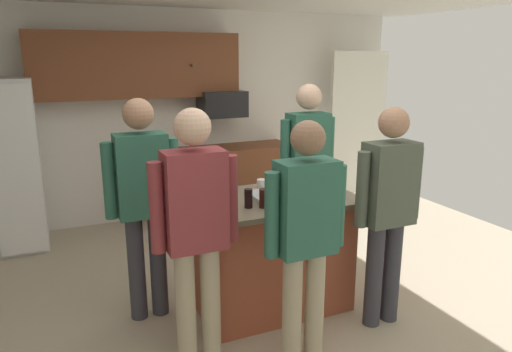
{
  "coord_description": "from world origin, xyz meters",
  "views": [
    {
      "loc": [
        -1.43,
        -3.11,
        2.03
      ],
      "look_at": [
        0.13,
        0.4,
        1.05
      ],
      "focal_mm": 33.12,
      "sensor_mm": 36.0,
      "label": 1
    }
  ],
  "objects_px": {
    "glass_dark_ale": "(216,189)",
    "person_host_foreground": "(196,224)",
    "microwave_over_range": "(222,104)",
    "glass_short_whisky": "(264,198)",
    "person_guest_right": "(305,230)",
    "person_guest_left": "(388,203)",
    "mug_ceramic_white": "(262,185)",
    "serving_tray": "(277,194)",
    "kitchen_island": "(271,252)",
    "mug_blue_stoneware": "(315,187)",
    "glass_stout_tall": "(248,198)",
    "person_elder_center": "(143,195)",
    "glass_pilsner": "(289,196)",
    "person_guest_by_door": "(307,163)"
  },
  "relations": [
    {
      "from": "kitchen_island",
      "to": "glass_dark_ale",
      "type": "relative_size",
      "value": 10.37
    },
    {
      "from": "person_host_foreground",
      "to": "glass_dark_ale",
      "type": "bearing_deg",
      "value": 28.67
    },
    {
      "from": "microwave_over_range",
      "to": "glass_short_whisky",
      "type": "relative_size",
      "value": 3.96
    },
    {
      "from": "person_guest_right",
      "to": "glass_stout_tall",
      "type": "distance_m",
      "value": 0.62
    },
    {
      "from": "person_guest_by_door",
      "to": "person_guest_right",
      "type": "bearing_deg",
      "value": 18.14
    },
    {
      "from": "person_elder_center",
      "to": "microwave_over_range",
      "type": "bearing_deg",
      "value": 71.72
    },
    {
      "from": "mug_ceramic_white",
      "to": "glass_short_whisky",
      "type": "bearing_deg",
      "value": -113.0
    },
    {
      "from": "glass_stout_tall",
      "to": "mug_blue_stoneware",
      "type": "bearing_deg",
      "value": 11.32
    },
    {
      "from": "microwave_over_range",
      "to": "person_guest_left",
      "type": "bearing_deg",
      "value": -85.83
    },
    {
      "from": "microwave_over_range",
      "to": "person_guest_left",
      "type": "xyz_separation_m",
      "value": [
        0.22,
        -2.97,
        -0.48
      ]
    },
    {
      "from": "microwave_over_range",
      "to": "person_guest_right",
      "type": "bearing_deg",
      "value": -100.64
    },
    {
      "from": "person_elder_center",
      "to": "person_guest_right",
      "type": "bearing_deg",
      "value": -35.92
    },
    {
      "from": "serving_tray",
      "to": "glass_short_whisky",
      "type": "bearing_deg",
      "value": -135.61
    },
    {
      "from": "kitchen_island",
      "to": "mug_blue_stoneware",
      "type": "distance_m",
      "value": 0.64
    },
    {
      "from": "person_guest_by_door",
      "to": "mug_ceramic_white",
      "type": "height_order",
      "value": "person_guest_by_door"
    },
    {
      "from": "person_guest_left",
      "to": "glass_pilsner",
      "type": "relative_size",
      "value": 12.86
    },
    {
      "from": "person_guest_right",
      "to": "person_guest_left",
      "type": "distance_m",
      "value": 0.83
    },
    {
      "from": "glass_dark_ale",
      "to": "person_host_foreground",
      "type": "bearing_deg",
      "value": -118.39
    },
    {
      "from": "kitchen_island",
      "to": "serving_tray",
      "type": "xyz_separation_m",
      "value": [
        0.05,
        -0.01,
        0.49
      ]
    },
    {
      "from": "person_guest_by_door",
      "to": "person_elder_center",
      "type": "distance_m",
      "value": 1.65
    },
    {
      "from": "person_guest_right",
      "to": "person_guest_left",
      "type": "bearing_deg",
      "value": -66.95
    },
    {
      "from": "person_guest_by_door",
      "to": "serving_tray",
      "type": "distance_m",
      "value": 0.86
    },
    {
      "from": "microwave_over_range",
      "to": "person_guest_right",
      "type": "xyz_separation_m",
      "value": [
        -0.59,
        -3.16,
        -0.5
      ]
    },
    {
      "from": "glass_stout_tall",
      "to": "person_elder_center",
      "type": "bearing_deg",
      "value": 148.11
    },
    {
      "from": "mug_ceramic_white",
      "to": "person_guest_left",
      "type": "bearing_deg",
      "value": -48.76
    },
    {
      "from": "mug_ceramic_white",
      "to": "person_guest_by_door",
      "type": "bearing_deg",
      "value": 31.02
    },
    {
      "from": "serving_tray",
      "to": "microwave_over_range",
      "type": "bearing_deg",
      "value": 80.09
    },
    {
      "from": "microwave_over_range",
      "to": "serving_tray",
      "type": "relative_size",
      "value": 1.27
    },
    {
      "from": "microwave_over_range",
      "to": "glass_pilsner",
      "type": "distance_m",
      "value": 2.69
    },
    {
      "from": "kitchen_island",
      "to": "person_elder_center",
      "type": "height_order",
      "value": "person_elder_center"
    },
    {
      "from": "person_guest_left",
      "to": "glass_stout_tall",
      "type": "distance_m",
      "value": 1.03
    },
    {
      "from": "kitchen_island",
      "to": "person_guest_by_door",
      "type": "height_order",
      "value": "person_guest_by_door"
    },
    {
      "from": "person_guest_left",
      "to": "mug_blue_stoneware",
      "type": "height_order",
      "value": "person_guest_left"
    },
    {
      "from": "glass_stout_tall",
      "to": "glass_pilsner",
      "type": "bearing_deg",
      "value": -10.41
    },
    {
      "from": "person_guest_right",
      "to": "glass_pilsner",
      "type": "xyz_separation_m",
      "value": [
        0.17,
        0.54,
        0.06
      ]
    },
    {
      "from": "mug_ceramic_white",
      "to": "glass_pilsner",
      "type": "height_order",
      "value": "glass_pilsner"
    },
    {
      "from": "person_guest_by_door",
      "to": "glass_stout_tall",
      "type": "bearing_deg",
      "value": -2.58
    },
    {
      "from": "glass_short_whisky",
      "to": "serving_tray",
      "type": "xyz_separation_m",
      "value": [
        0.21,
        0.2,
        -0.05
      ]
    },
    {
      "from": "person_elder_center",
      "to": "glass_dark_ale",
      "type": "relative_size",
      "value": 13.58
    },
    {
      "from": "microwave_over_range",
      "to": "mug_blue_stoneware",
      "type": "xyz_separation_m",
      "value": [
        -0.09,
        -2.44,
        -0.45
      ]
    },
    {
      "from": "person_elder_center",
      "to": "glass_pilsner",
      "type": "relative_size",
      "value": 13.27
    },
    {
      "from": "microwave_over_range",
      "to": "kitchen_island",
      "type": "relative_size",
      "value": 0.42
    },
    {
      "from": "person_host_foreground",
      "to": "glass_short_whisky",
      "type": "distance_m",
      "value": 0.68
    },
    {
      "from": "microwave_over_range",
      "to": "mug_blue_stoneware",
      "type": "height_order",
      "value": "microwave_over_range"
    },
    {
      "from": "kitchen_island",
      "to": "person_host_foreground",
      "type": "relative_size",
      "value": 0.77
    },
    {
      "from": "mug_ceramic_white",
      "to": "serving_tray",
      "type": "relative_size",
      "value": 0.29
    },
    {
      "from": "glass_dark_ale",
      "to": "glass_pilsner",
      "type": "height_order",
      "value": "glass_pilsner"
    },
    {
      "from": "person_elder_center",
      "to": "mug_blue_stoneware",
      "type": "relative_size",
      "value": 14.15
    },
    {
      "from": "person_guest_left",
      "to": "glass_short_whisky",
      "type": "relative_size",
      "value": 11.9
    },
    {
      "from": "person_host_foreground",
      "to": "mug_blue_stoneware",
      "type": "xyz_separation_m",
      "value": [
        1.14,
        0.46,
        -0.01
      ]
    }
  ]
}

